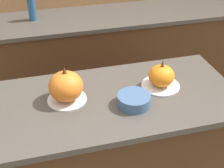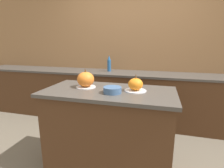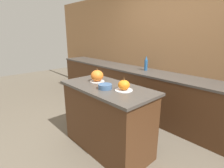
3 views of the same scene
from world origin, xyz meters
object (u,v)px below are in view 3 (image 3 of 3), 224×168
pumpkin_cake_left (97,76)px  bottle_tall (146,64)px  mixing_bowl (105,86)px  pumpkin_cake_right (124,86)px

pumpkin_cake_left → bottle_tall: (-0.12, 1.31, 0.02)m
bottle_tall → mixing_bowl: (0.45, -1.44, -0.07)m
bottle_tall → mixing_bowl: size_ratio=1.63×
mixing_bowl → pumpkin_cake_right: bearing=32.3°
pumpkin_cake_right → bottle_tall: bearing=116.6°
mixing_bowl → pumpkin_cake_left: bearing=158.4°
pumpkin_cake_left → bottle_tall: 1.32m
pumpkin_cake_left → pumpkin_cake_right: bearing=-0.3°
bottle_tall → mixing_bowl: bearing=-72.6°
pumpkin_cake_right → mixing_bowl: pumpkin_cake_right is taller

